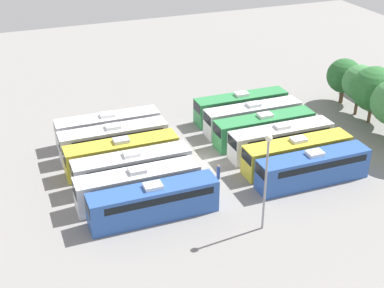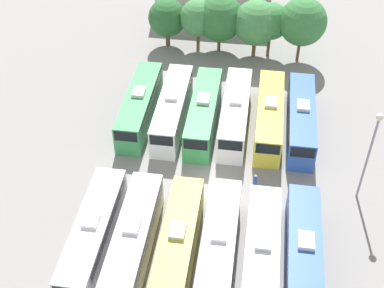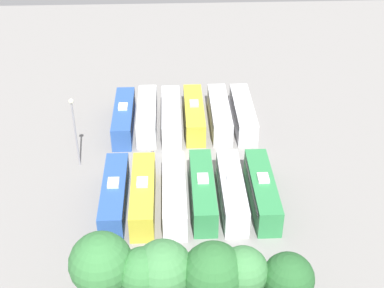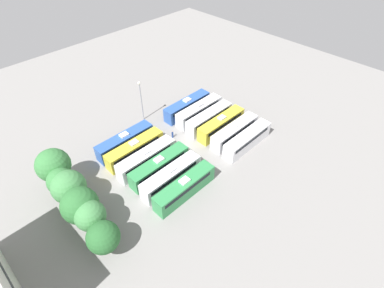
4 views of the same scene
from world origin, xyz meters
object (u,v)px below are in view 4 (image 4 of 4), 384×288
Objects in this scene: bus_4 at (199,111)px; bus_9 at (146,158)px; bus_5 at (187,106)px; tree_2 at (80,205)px; tree_5 at (53,165)px; bus_2 at (221,124)px; bus_8 at (159,166)px; tree_0 at (103,237)px; bus_1 at (235,132)px; bus_0 at (247,139)px; bus_3 at (209,118)px; worker_person at (172,134)px; light_pole at (141,95)px; tree_3 at (69,187)px; tree_4 at (61,181)px; bus_11 at (125,141)px; bus_6 at (185,187)px; tree_1 at (90,216)px; bus_7 at (171,176)px; bus_10 at (135,149)px.

bus_9 is (-3.39, 17.11, 0.00)m from bus_4.
tree_2 reaches higher than bus_5.
tree_5 is (6.33, 13.32, 3.36)m from bus_9.
bus_2 is 1.00× the size of bus_4.
tree_0 reaches higher than bus_8.
bus_0 is at bearing 177.95° from bus_1.
bus_3 is at bearing 4.19° from bus_2.
tree_2 is at bearing 83.88° from bus_1.
light_pole is (8.95, 0.31, 5.32)m from worker_person.
bus_2 is 32.22m from tree_0.
bus_5 and bus_9 have the same top height.
tree_3 is at bearing -7.30° from tree_2.
bus_3 and bus_9 have the same top height.
tree_2 is at bearing 174.84° from tree_5.
worker_person is at bearing -90.83° from tree_4.
bus_2 is 19.42m from bus_11.
bus_3 is 1.50× the size of tree_5.
bus_6 is 19.05m from tree_4.
light_pole is (17.91, 8.77, 4.35)m from bus_1.
tree_0 is 0.93× the size of tree_1.
bus_0 is 32.48m from tree_3.
tree_1 is at bearing 87.30° from bus_7.
tree_5 is (6.20, 30.08, 3.36)m from bus_3.
tree_0 is at bearing 117.40° from worker_person.
bus_4 is (3.26, -0.34, 0.00)m from bus_3.
bus_5 is 20.75m from bus_7.
tree_3 is (-10.32, 21.87, -1.68)m from light_pole.
bus_3 is at bearing -59.48° from bus_6.
tree_5 is at bearing 72.92° from bus_2.
bus_1 reaches higher than worker_person.
bus_9 is 1.75× the size of tree_4.
tree_2 is at bearing 177.80° from tree_4.
bus_1 is at bearing -110.78° from bus_9.
tree_3 is at bearing -169.50° from tree_4.
bus_7 and bus_9 have the same top height.
bus_2 is at bearing -177.42° from bus_5.
light_pole is 1.51× the size of tree_0.
worker_person is at bearing 57.00° from bus_2.
tree_0 is at bearing 131.49° from bus_10.
bus_8 is (-3.27, 16.39, 0.00)m from bus_3.
bus_8 is 1.80× the size of tree_1.
light_pole is 26.78m from tree_2.
tree_4 is (1.70, 0.32, 0.16)m from tree_3.
tree_2 is (-6.50, 14.18, 2.66)m from bus_10.
bus_1 is 1.00× the size of bus_3.
bus_0 is 7.12× the size of worker_person.
tree_3 reaches higher than bus_10.
bus_10 is at bearing 1.35° from bus_7.
bus_5 is at bearing -59.27° from bus_8.
worker_person is 22.61m from tree_5.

